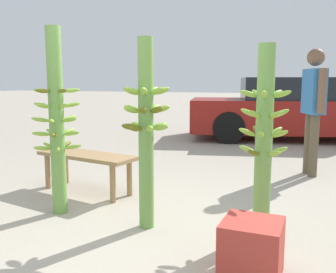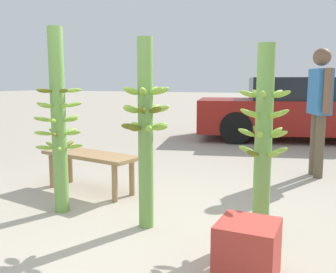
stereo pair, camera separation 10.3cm
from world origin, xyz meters
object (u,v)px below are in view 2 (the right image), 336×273
Objects in this scene: banana_stalk_center at (146,129)px; parked_car at (298,109)px; banana_stalk_left at (59,122)px; produce_crate at (247,250)px; vendor_person at (320,101)px; banana_stalk_right at (263,140)px; market_bench at (90,159)px.

banana_stalk_center is 5.77m from parked_car.
banana_stalk_left is 2.08m from produce_crate.
parked_car is (-0.57, 3.24, -0.34)m from vendor_person.
market_bench is (-2.01, 0.46, -0.42)m from banana_stalk_right.
banana_stalk_left is 1.87m from banana_stalk_right.
banana_stalk_left is 1.04× the size of vendor_person.
banana_stalk_right is (0.93, 0.20, -0.06)m from banana_stalk_center.
vendor_person reaches higher than produce_crate.
banana_stalk_left is at bearing 149.17° from parked_car.
banana_stalk_left is 1.13× the size of banana_stalk_right.
produce_crate is at bearing -85.74° from banana_stalk_right.
banana_stalk_left is 1.39× the size of market_bench.
market_bench is (-2.29, -1.82, -0.63)m from vendor_person.
vendor_person reaches higher than market_bench.
market_bench is at bearing 148.10° from banana_stalk_center.
banana_stalk_left is 4.70× the size of produce_crate.
banana_stalk_left reaches higher than vendor_person.
parked_car is at bearing -12.37° from vendor_person.
banana_stalk_center is 1.29m from produce_crate.
market_bench is at bearing 106.17° from vendor_person.
produce_crate is (-0.23, -2.98, -0.81)m from vendor_person.
banana_stalk_right is at bearing 150.66° from vendor_person.
parked_car is (1.73, 5.06, 0.28)m from market_bench.
banana_stalk_left is at bearing -67.93° from market_bench.
banana_stalk_center is at bearing 158.02° from parked_car.
banana_stalk_center reaches higher than market_bench.
produce_crate is (1.90, -0.49, -0.69)m from banana_stalk_left.
produce_crate is (2.06, -1.16, -0.18)m from market_bench.
banana_stalk_center is at bearing 153.49° from produce_crate.
banana_stalk_right is 4.15× the size of produce_crate.
produce_crate is (0.33, -6.22, -0.47)m from parked_car.
banana_stalk_right is 0.92× the size of vendor_person.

